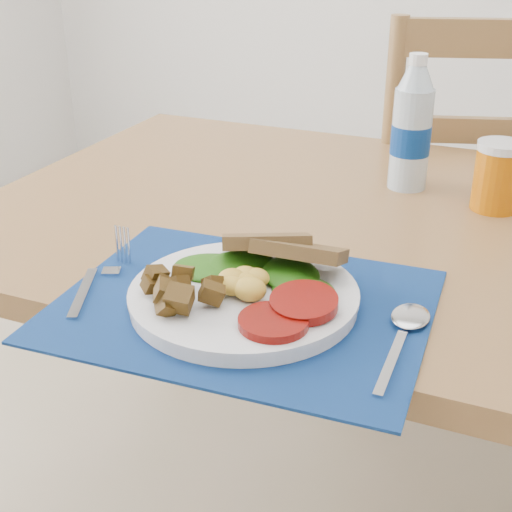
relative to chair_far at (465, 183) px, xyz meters
The scene contains 8 objects.
table 0.62m from the chair_far, 94.09° to the right, with size 1.40×0.90×0.75m.
chair_far is the anchor object (origin of this frame).
placemat 0.99m from the chair_far, 99.06° to the right, with size 0.47×0.36×0.00m, color black.
breakfast_plate 1.00m from the chair_far, 99.35° to the right, with size 0.29×0.29×0.07m.
fork 1.06m from the chair_far, 110.02° to the right, with size 0.07×0.19×0.00m.
spoon 0.97m from the chair_far, 87.02° to the right, with size 0.05×0.20×0.01m.
water_bottle 0.51m from the chair_far, 97.35° to the right, with size 0.07×0.07×0.24m.
juice_glass 0.54m from the chair_far, 78.53° to the right, with size 0.08×0.08×0.11m, color #BC5C05.
Camera 1 is at (0.21, -0.88, 1.21)m, focal length 50.00 mm.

